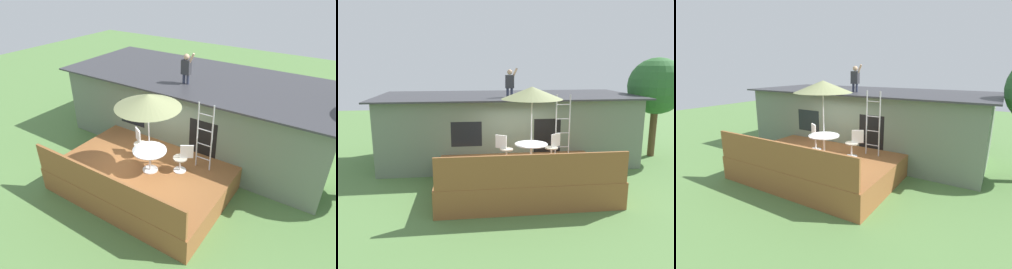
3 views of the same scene
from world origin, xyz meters
TOP-DOWN VIEW (x-y plane):
  - ground_plane at (0.00, 0.00)m, footprint 40.00×40.00m
  - house at (0.00, 3.60)m, footprint 10.50×4.50m
  - deck at (0.00, 0.00)m, footprint 5.34×3.83m
  - deck_railing at (0.00, -1.86)m, footprint 5.24×0.08m
  - patio_table at (0.29, -0.08)m, footprint 1.04×1.04m
  - patio_umbrella at (0.29, -0.08)m, footprint 1.90×1.90m
  - step_ladder at (1.60, 0.93)m, footprint 0.52×0.04m
  - person_figure at (-0.04, 2.60)m, footprint 0.47×0.20m
  - patio_chair_left at (-0.51, 0.43)m, footprint 0.57×0.45m
  - patio_chair_right at (1.14, 0.44)m, footprint 0.57×0.45m
  - backyard_tree at (6.41, 3.31)m, footprint 2.41×2.41m

SIDE VIEW (x-z plane):
  - ground_plane at x=0.00m, z-range 0.00..0.00m
  - deck at x=0.00m, z-range 0.00..0.80m
  - deck_railing at x=0.00m, z-range 0.80..1.70m
  - patio_chair_left at x=-0.51m, z-range 0.80..1.72m
  - patio_chair_right at x=1.14m, z-range 0.80..1.72m
  - patio_table at x=0.29m, z-range 1.01..1.76m
  - house at x=0.00m, z-range 0.01..2.77m
  - step_ladder at x=1.60m, z-range 0.80..3.00m
  - backyard_tree at x=6.41m, z-range 0.91..5.20m
  - patio_umbrella at x=0.29m, z-range 1.88..4.42m
  - person_figure at x=-0.04m, z-range 2.81..3.92m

